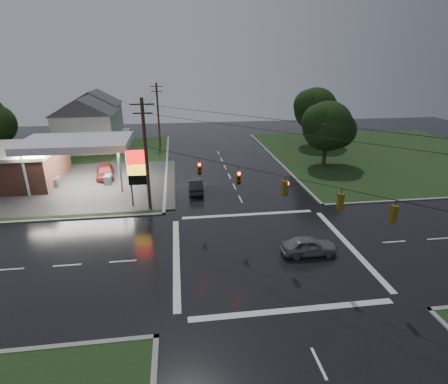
{
  "coord_description": "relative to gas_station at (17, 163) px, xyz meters",
  "views": [
    {
      "loc": [
        -6.5,
        -23.47,
        14.29
      ],
      "look_at": [
        -2.53,
        5.65,
        3.0
      ],
      "focal_mm": 28.0,
      "sensor_mm": 36.0,
      "label": 1
    }
  ],
  "objects": [
    {
      "name": "utility_pole_n",
      "position": [
        16.18,
        18.3,
        2.92
      ],
      "size": [
        2.2,
        0.32,
        10.5
      ],
      "color": "#382619",
      "rests_on": "ground"
    },
    {
      "name": "utility_pole_nw",
      "position": [
        16.18,
        -10.2,
        3.17
      ],
      "size": [
        2.2,
        0.32,
        11.0
      ],
      "color": "#382619",
      "rests_on": "ground"
    },
    {
      "name": "tree_ne_far",
      "position": [
        42.83,
        14.29,
        3.63
      ],
      "size": [
        8.46,
        7.2,
        9.8
      ],
      "color": "black",
      "rests_on": "ground"
    },
    {
      "name": "grass_nw",
      "position": [
        -0.32,
        6.3,
        -2.51
      ],
      "size": [
        36.0,
        36.0,
        0.08
      ],
      "primitive_type": "cube",
      "color": "#1A3216",
      "rests_on": "ground"
    },
    {
      "name": "house_near",
      "position": [
        4.73,
        16.3,
        1.86
      ],
      "size": [
        11.05,
        8.48,
        8.6
      ],
      "color": "silver",
      "rests_on": "ground"
    },
    {
      "name": "pylon_sign",
      "position": [
        15.18,
        -9.2,
        1.46
      ],
      "size": [
        2.0,
        0.35,
        6.0
      ],
      "color": "#59595E",
      "rests_on": "ground"
    },
    {
      "name": "ground",
      "position": [
        25.68,
        -19.7,
        -2.55
      ],
      "size": [
        120.0,
        120.0,
        0.0
      ],
      "primitive_type": "plane",
      "color": "black",
      "rests_on": "ground"
    },
    {
      "name": "gas_station",
      "position": [
        0.0,
        0.0,
        0.0
      ],
      "size": [
        26.2,
        18.0,
        5.6
      ],
      "color": "#2D2D2D",
      "rests_on": "ground"
    },
    {
      "name": "house_far",
      "position": [
        3.73,
        28.3,
        1.86
      ],
      "size": [
        11.05,
        8.48,
        8.6
      ],
      "color": "silver",
      "rests_on": "ground"
    },
    {
      "name": "grass_ne",
      "position": [
        51.68,
        6.3,
        -2.51
      ],
      "size": [
        36.0,
        36.0,
        0.08
      ],
      "primitive_type": "cube",
      "color": "#1A3216",
      "rests_on": "ground"
    },
    {
      "name": "car_pump",
      "position": [
        9.91,
        0.81,
        -1.8
      ],
      "size": [
        2.84,
        5.44,
        1.5
      ],
      "primitive_type": "imported",
      "rotation": [
        0.0,
        0.0,
        0.15
      ],
      "color": "#571315",
      "rests_on": "ground"
    },
    {
      "name": "tree_ne_near",
      "position": [
        39.82,
        2.29,
        3.01
      ],
      "size": [
        7.99,
        6.8,
        8.98
      ],
      "color": "black",
      "rests_on": "ground"
    },
    {
      "name": "car_north",
      "position": [
        21.0,
        -5.83,
        -1.8
      ],
      "size": [
        1.63,
        4.53,
        1.49
      ],
      "primitive_type": "imported",
      "rotation": [
        0.0,
        0.0,
        3.13
      ],
      "color": "black",
      "rests_on": "ground"
    },
    {
      "name": "car_crossing",
      "position": [
        28.89,
        -20.55,
        -1.82
      ],
      "size": [
        4.29,
        1.81,
        1.45
      ],
      "primitive_type": "imported",
      "rotation": [
        0.0,
        0.0,
        1.55
      ],
      "color": "slate",
      "rests_on": "ground"
    },
    {
      "name": "traffic_signals",
      "position": [
        25.69,
        -19.72,
        3.93
      ],
      "size": [
        26.87,
        26.87,
        1.47
      ],
      "color": "black",
      "rests_on": "ground"
    }
  ]
}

